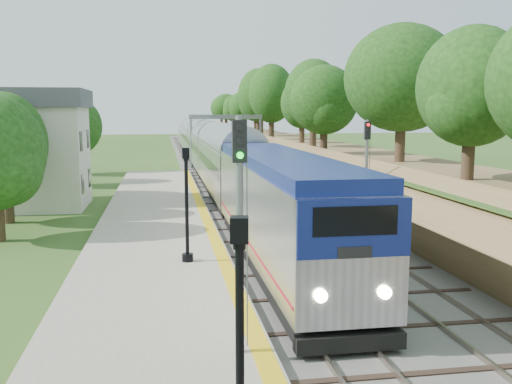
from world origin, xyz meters
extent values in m
cube|color=#4C4944|center=(2.00, 60.00, 0.06)|extent=(9.50, 170.00, 0.12)
cube|color=gray|center=(-0.72, 60.00, 0.20)|extent=(0.08, 170.00, 0.16)
cube|color=gray|center=(0.72, 60.00, 0.20)|extent=(0.08, 170.00, 0.16)
cube|color=gray|center=(3.28, 60.00, 0.20)|extent=(0.08, 170.00, 0.16)
cube|color=gray|center=(4.72, 60.00, 0.20)|extent=(0.08, 170.00, 0.16)
cube|color=gray|center=(-5.20, 16.00, 0.19)|extent=(6.40, 68.00, 0.38)
cube|color=gold|center=(-2.35, 16.00, 0.39)|extent=(0.55, 68.00, 0.01)
cube|color=brown|center=(11.50, 60.00, 1.50)|extent=(9.00, 170.00, 3.00)
cube|color=brown|center=(7.60, 60.00, 1.30)|extent=(4.47, 170.00, 4.54)
cylinder|color=#332316|center=(10.00, 60.00, 4.31)|extent=(0.60, 0.60, 2.62)
sphere|color=#13330D|center=(10.00, 60.00, 7.88)|extent=(5.70, 5.70, 5.70)
cylinder|color=#332316|center=(10.00, 110.00, 4.31)|extent=(0.60, 0.60, 2.62)
sphere|color=#13330D|center=(10.00, 110.00, 7.88)|extent=(5.70, 5.70, 5.70)
cube|color=beige|center=(-14.00, 30.00, 3.40)|extent=(8.00, 6.00, 6.80)
cube|color=#4B4C52|center=(-14.00, 30.00, 7.40)|extent=(8.60, 6.60, 1.20)
cube|color=black|center=(-9.99, 28.20, 1.80)|extent=(0.05, 1.10, 1.30)
cube|color=black|center=(-9.99, 31.80, 1.80)|extent=(0.05, 1.10, 1.30)
cube|color=black|center=(-9.99, 28.20, 4.60)|extent=(0.05, 1.10, 1.30)
cube|color=black|center=(-9.99, 31.80, 4.60)|extent=(0.05, 1.10, 1.30)
cylinder|color=slate|center=(-1.50, 55.00, 3.10)|extent=(0.24, 0.24, 6.20)
cylinder|color=slate|center=(6.50, 55.00, 3.10)|extent=(0.24, 0.24, 6.20)
cube|color=slate|center=(2.50, 55.00, 5.95)|extent=(8.40, 0.25, 0.50)
cube|color=black|center=(0.00, 54.85, 5.20)|extent=(0.30, 0.20, 0.90)
cube|color=black|center=(4.00, 54.85, 5.20)|extent=(0.30, 0.20, 0.90)
cylinder|color=#332316|center=(-12.00, 26.00, 1.22)|extent=(0.60, 0.60, 2.45)
sphere|color=#13330D|center=(-12.00, 26.00, 4.55)|extent=(5.32, 5.32, 5.32)
cylinder|color=#332316|center=(-12.00, 42.00, 1.22)|extent=(0.60, 0.60, 2.45)
sphere|color=#13330D|center=(-12.00, 42.00, 4.55)|extent=(5.32, 5.32, 5.32)
cube|color=black|center=(0.00, 12.31, 0.58)|extent=(2.79, 17.49, 0.61)
cube|color=#B7BAC1|center=(0.00, 12.31, 2.61)|extent=(3.04, 18.22, 3.44)
cube|color=navy|center=(0.00, 12.31, 4.55)|extent=(2.92, 17.49, 0.45)
cube|color=navy|center=(0.00, 3.17, 3.57)|extent=(3.01, 0.10, 1.52)
cube|color=black|center=(0.00, 3.13, 3.77)|extent=(2.23, 0.06, 0.76)
cube|color=#A40F24|center=(0.00, 12.31, 1.44)|extent=(3.06, 17.86, 0.10)
cube|color=#B7BAC1|center=(0.00, 32.14, 2.25)|extent=(3.04, 20.25, 3.95)
cube|color=#B7BAC1|center=(0.00, 52.99, 2.25)|extent=(3.04, 20.25, 3.95)
cube|color=#B7BAC1|center=(0.00, 73.84, 2.25)|extent=(3.04, 20.25, 3.95)
cube|color=#B7BAC1|center=(0.00, 94.68, 2.25)|extent=(3.04, 20.25, 3.95)
cylinder|color=black|center=(-3.62, -1.83, 2.51)|extent=(0.14, 0.14, 3.96)
cube|color=black|center=(-3.62, -1.83, 4.69)|extent=(0.32, 0.32, 0.41)
cube|color=silver|center=(-3.62, -1.83, 4.69)|extent=(0.23, 0.23, 0.30)
cylinder|color=black|center=(-3.83, 12.69, 0.54)|extent=(0.46, 0.46, 0.32)
cylinder|color=black|center=(-3.83, 12.69, 2.59)|extent=(0.15, 0.15, 4.11)
cube|color=black|center=(-3.83, 12.69, 4.86)|extent=(0.30, 0.30, 0.42)
cube|color=silver|center=(-3.83, 12.69, 4.86)|extent=(0.21, 0.21, 0.32)
cylinder|color=slate|center=(-2.90, 3.45, 3.39)|extent=(0.19, 0.19, 6.03)
cube|color=black|center=(-2.90, 3.45, 5.78)|extent=(0.35, 0.23, 1.04)
cylinder|color=#0CE526|center=(-2.90, 3.31, 5.78)|extent=(0.17, 0.06, 0.17)
cylinder|color=slate|center=(6.20, 19.15, 3.10)|extent=(0.17, 0.17, 5.96)
cube|color=black|center=(6.20, 19.15, 5.50)|extent=(0.33, 0.21, 0.96)
cylinder|color=#FF0C0C|center=(6.20, 19.03, 5.50)|extent=(0.15, 0.06, 0.15)
camera|label=1|loc=(-4.76, -10.38, 6.49)|focal=40.00mm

